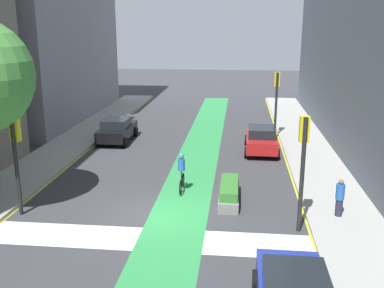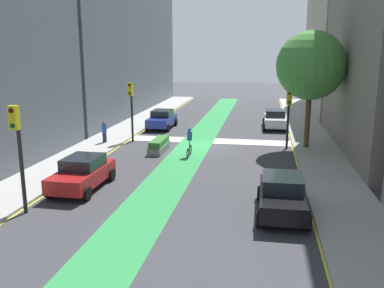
{
  "view_description": "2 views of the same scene",
  "coord_description": "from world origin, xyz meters",
  "px_view_note": "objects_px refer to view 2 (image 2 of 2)",
  "views": [
    {
      "loc": [
        3.19,
        -16.38,
        7.54
      ],
      "look_at": [
        0.72,
        6.8,
        1.23
      ],
      "focal_mm": 41.57,
      "sensor_mm": 36.0,
      "label": 1
    },
    {
      "loc": [
        -3.88,
        27.83,
        6.54
      ],
      "look_at": [
        -0.04,
        5.89,
        1.5
      ],
      "focal_mm": 38.52,
      "sensor_mm": 36.0,
      "label": 2
    }
  ],
  "objects_px": {
    "pedestrian_sidewalk_right_a": "(104,132)",
    "traffic_signal_near_left": "(289,108)",
    "car_blue_right_near": "(162,119)",
    "traffic_signal_near_right": "(131,101)",
    "traffic_signal_far_right": "(17,139)",
    "median_planter": "(159,145)",
    "car_red_right_far": "(82,173)",
    "car_black_left_far": "(282,195)",
    "cyclist_in_lane": "(189,141)",
    "street_tree_near": "(311,66)",
    "car_white_left_near": "(275,119)"
  },
  "relations": [
    {
      "from": "traffic_signal_near_left",
      "to": "traffic_signal_far_right",
      "type": "distance_m",
      "value": 17.66
    },
    {
      "from": "car_white_left_near",
      "to": "car_black_left_far",
      "type": "bearing_deg",
      "value": 89.61
    },
    {
      "from": "car_white_left_near",
      "to": "car_black_left_far",
      "type": "distance_m",
      "value": 19.54
    },
    {
      "from": "street_tree_near",
      "to": "median_planter",
      "type": "relative_size",
      "value": 2.61
    },
    {
      "from": "traffic_signal_near_right",
      "to": "pedestrian_sidewalk_right_a",
      "type": "distance_m",
      "value": 2.94
    },
    {
      "from": "traffic_signal_far_right",
      "to": "cyclist_in_lane",
      "type": "relative_size",
      "value": 2.42
    },
    {
      "from": "traffic_signal_far_right",
      "to": "traffic_signal_near_right",
      "type": "bearing_deg",
      "value": -90.41
    },
    {
      "from": "cyclist_in_lane",
      "to": "car_blue_right_near",
      "type": "bearing_deg",
      "value": -66.15
    },
    {
      "from": "traffic_signal_near_left",
      "to": "car_black_left_far",
      "type": "distance_m",
      "value": 11.97
    },
    {
      "from": "traffic_signal_far_right",
      "to": "car_red_right_far",
      "type": "distance_m",
      "value": 4.25
    },
    {
      "from": "traffic_signal_near_right",
      "to": "traffic_signal_far_right",
      "type": "distance_m",
      "value": 13.97
    },
    {
      "from": "car_black_left_far",
      "to": "median_planter",
      "type": "bearing_deg",
      "value": -51.44
    },
    {
      "from": "street_tree_near",
      "to": "car_red_right_far",
      "type": "bearing_deg",
      "value": 42.25
    },
    {
      "from": "car_blue_right_near",
      "to": "cyclist_in_lane",
      "type": "relative_size",
      "value": 2.27
    },
    {
      "from": "pedestrian_sidewalk_right_a",
      "to": "median_planter",
      "type": "relative_size",
      "value": 0.52
    },
    {
      "from": "car_black_left_far",
      "to": "street_tree_near",
      "type": "bearing_deg",
      "value": -99.84
    },
    {
      "from": "traffic_signal_near_right",
      "to": "pedestrian_sidewalk_right_a",
      "type": "xyz_separation_m",
      "value": [
        1.7,
        1.11,
        -2.13
      ]
    },
    {
      "from": "car_white_left_near",
      "to": "traffic_signal_far_right",
      "type": "bearing_deg",
      "value": 63.74
    },
    {
      "from": "traffic_signal_near_right",
      "to": "traffic_signal_near_left",
      "type": "relative_size",
      "value": 1.09
    },
    {
      "from": "car_red_right_far",
      "to": "cyclist_in_lane",
      "type": "relative_size",
      "value": 2.28
    },
    {
      "from": "cyclist_in_lane",
      "to": "car_white_left_near",
      "type": "bearing_deg",
      "value": -116.93
    },
    {
      "from": "car_black_left_far",
      "to": "pedestrian_sidewalk_right_a",
      "type": "distance_m",
      "value": 16.29
    },
    {
      "from": "traffic_signal_near_right",
      "to": "car_white_left_near",
      "type": "bearing_deg",
      "value": -144.59
    },
    {
      "from": "traffic_signal_near_left",
      "to": "car_black_left_far",
      "type": "relative_size",
      "value": 0.95
    },
    {
      "from": "traffic_signal_near_left",
      "to": "car_blue_right_near",
      "type": "xyz_separation_m",
      "value": [
        10.28,
        -6.07,
        -2.01
      ]
    },
    {
      "from": "cyclist_in_lane",
      "to": "street_tree_near",
      "type": "height_order",
      "value": "street_tree_near"
    },
    {
      "from": "traffic_signal_near_right",
      "to": "pedestrian_sidewalk_right_a",
      "type": "relative_size",
      "value": 2.84
    },
    {
      "from": "car_blue_right_near",
      "to": "pedestrian_sidewalk_right_a",
      "type": "relative_size",
      "value": 2.74
    },
    {
      "from": "car_black_left_far",
      "to": "car_blue_right_near",
      "type": "distance_m",
      "value": 20.21
    },
    {
      "from": "traffic_signal_near_left",
      "to": "median_planter",
      "type": "relative_size",
      "value": 1.35
    },
    {
      "from": "pedestrian_sidewalk_right_a",
      "to": "traffic_signal_near_left",
      "type": "bearing_deg",
      "value": -176.53
    },
    {
      "from": "car_white_left_near",
      "to": "street_tree_near",
      "type": "height_order",
      "value": "street_tree_near"
    },
    {
      "from": "traffic_signal_near_right",
      "to": "median_planter",
      "type": "xyz_separation_m",
      "value": [
        -2.68,
        2.51,
        -2.65
      ]
    },
    {
      "from": "traffic_signal_far_right",
      "to": "car_black_left_far",
      "type": "bearing_deg",
      "value": -169.84
    },
    {
      "from": "traffic_signal_far_right",
      "to": "pedestrian_sidewalk_right_a",
      "type": "relative_size",
      "value": 2.92
    },
    {
      "from": "traffic_signal_near_left",
      "to": "traffic_signal_far_right",
      "type": "xyz_separation_m",
      "value": [
        11.21,
        13.64,
        0.32
      ]
    },
    {
      "from": "traffic_signal_far_right",
      "to": "car_white_left_near",
      "type": "relative_size",
      "value": 1.06
    },
    {
      "from": "traffic_signal_near_left",
      "to": "cyclist_in_lane",
      "type": "relative_size",
      "value": 2.16
    },
    {
      "from": "car_white_left_near",
      "to": "car_blue_right_near",
      "type": "distance_m",
      "value": 9.78
    },
    {
      "from": "traffic_signal_near_left",
      "to": "car_red_right_far",
      "type": "bearing_deg",
      "value": 45.22
    },
    {
      "from": "traffic_signal_near_right",
      "to": "car_blue_right_near",
      "type": "xyz_separation_m",
      "value": [
        -0.83,
        -5.74,
        -2.25
      ]
    },
    {
      "from": "car_red_right_far",
      "to": "cyclist_in_lane",
      "type": "bearing_deg",
      "value": -119.25
    },
    {
      "from": "car_red_right_far",
      "to": "street_tree_near",
      "type": "distance_m",
      "value": 16.2
    },
    {
      "from": "car_black_left_far",
      "to": "car_red_right_far",
      "type": "height_order",
      "value": "same"
    },
    {
      "from": "street_tree_near",
      "to": "traffic_signal_far_right",
      "type": "bearing_deg",
      "value": 47.84
    },
    {
      "from": "cyclist_in_lane",
      "to": "pedestrian_sidewalk_right_a",
      "type": "bearing_deg",
      "value": -19.83
    },
    {
      "from": "cyclist_in_lane",
      "to": "car_black_left_far",
      "type": "bearing_deg",
      "value": 122.18
    },
    {
      "from": "car_white_left_near",
      "to": "car_red_right_far",
      "type": "distance_m",
      "value": 20.37
    },
    {
      "from": "traffic_signal_far_right",
      "to": "car_black_left_far",
      "type": "distance_m",
      "value": 10.85
    },
    {
      "from": "traffic_signal_near_left",
      "to": "car_red_right_far",
      "type": "height_order",
      "value": "traffic_signal_near_left"
    }
  ]
}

